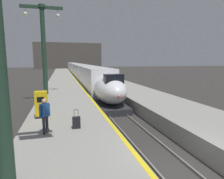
% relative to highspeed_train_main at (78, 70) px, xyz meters
% --- Properties ---
extents(ground_plane, '(260.00, 260.00, 0.00)m').
position_rel_highspeed_train_main_xyz_m(ground_plane, '(0.00, -44.51, -1.98)').
color(ground_plane, '#33302D').
extents(platform_left, '(4.80, 110.00, 1.05)m').
position_rel_highspeed_train_main_xyz_m(platform_left, '(-4.05, -19.76, -1.45)').
color(platform_left, gray).
rests_on(platform_left, ground).
extents(platform_right, '(4.80, 110.00, 1.05)m').
position_rel_highspeed_train_main_xyz_m(platform_right, '(4.05, -19.76, -1.45)').
color(platform_right, gray).
rests_on(platform_right, ground).
extents(platform_left_safety_stripe, '(0.20, 107.80, 0.01)m').
position_rel_highspeed_train_main_xyz_m(platform_left_safety_stripe, '(-1.77, -19.76, -0.92)').
color(platform_left_safety_stripe, yellow).
rests_on(platform_left_safety_stripe, platform_left).
extents(rail_main_left, '(0.08, 110.00, 0.12)m').
position_rel_highspeed_train_main_xyz_m(rail_main_left, '(-0.75, -17.01, -1.92)').
color(rail_main_left, slate).
rests_on(rail_main_left, ground).
extents(rail_main_right, '(0.08, 110.00, 0.12)m').
position_rel_highspeed_train_main_xyz_m(rail_main_right, '(0.75, -17.01, -1.92)').
color(rail_main_right, slate).
rests_on(rail_main_right, ground).
extents(highspeed_train_main, '(2.92, 74.58, 3.60)m').
position_rel_highspeed_train_main_xyz_m(highspeed_train_main, '(0.00, 0.00, 0.00)').
color(highspeed_train_main, silver).
rests_on(highspeed_train_main, ground).
extents(station_column_mid, '(4.00, 0.68, 8.81)m').
position_rel_highspeed_train_main_xyz_m(station_column_mid, '(-5.90, -29.96, 4.40)').
color(station_column_mid, '#1E3828').
rests_on(station_column_mid, platform_left).
extents(passenger_near_edge, '(0.46, 0.41, 1.69)m').
position_rel_highspeed_train_main_xyz_m(passenger_near_edge, '(-5.12, -41.43, 0.06)').
color(passenger_near_edge, '#23232D').
rests_on(passenger_near_edge, platform_left).
extents(rolling_suitcase, '(0.40, 0.22, 0.98)m').
position_rel_highspeed_train_main_xyz_m(rolling_suitcase, '(-3.66, -41.07, -0.62)').
color(rolling_suitcase, black).
rests_on(rolling_suitcase, platform_left).
extents(ticket_machine_yellow, '(0.76, 0.62, 1.60)m').
position_rel_highspeed_train_main_xyz_m(ticket_machine_yellow, '(-5.55, -38.55, -0.19)').
color(ticket_machine_yellow, yellow).
rests_on(ticket_machine_yellow, platform_left).
extents(terminus_back_wall, '(36.00, 2.00, 14.00)m').
position_rel_highspeed_train_main_xyz_m(terminus_back_wall, '(0.00, 57.49, 5.02)').
color(terminus_back_wall, '#4C4742').
rests_on(terminus_back_wall, ground).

